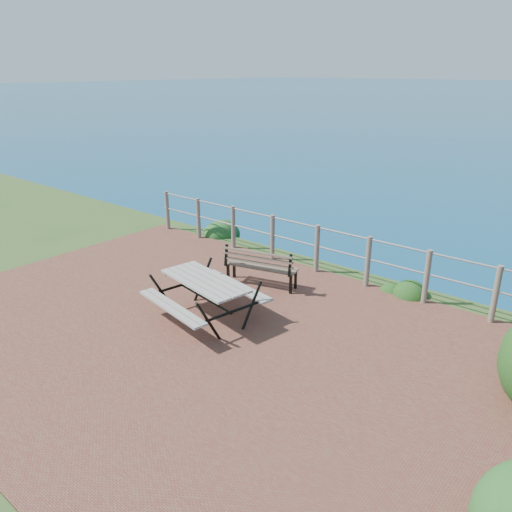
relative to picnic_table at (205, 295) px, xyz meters
The scene contains 6 objects.
ground 0.69m from the picnic_table, 56.15° to the right, with size 10.00×7.00×0.12m, color brown.
safety_railing 2.94m from the picnic_table, 84.36° to the left, with size 9.40×0.10×1.00m.
picnic_table is the anchor object (origin of this frame).
park_bench 1.66m from the picnic_table, 94.97° to the left, with size 1.46×0.71×0.80m.
shrub_lip_west 4.63m from the picnic_table, 128.92° to the left, with size 0.87×0.87×0.65m, color #225A23.
shrub_lip_east 3.92m from the picnic_table, 57.07° to the left, with size 0.73×0.73×0.46m, color #143F13.
Camera 1 is at (5.14, -4.81, 3.96)m, focal length 35.00 mm.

